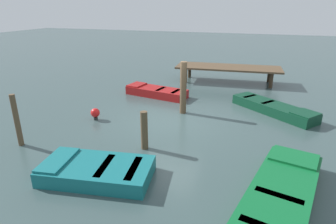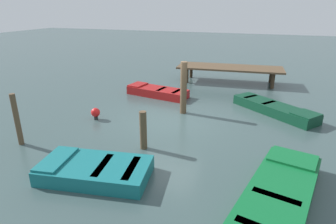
{
  "view_description": "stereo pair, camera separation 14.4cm",
  "coord_description": "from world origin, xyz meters",
  "px_view_note": "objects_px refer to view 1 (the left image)",
  "views": [
    {
      "loc": [
        3.41,
        -10.02,
        4.31
      ],
      "look_at": [
        0.0,
        0.0,
        0.35
      ],
      "focal_mm": 30.47,
      "sensor_mm": 36.0,
      "label": 1
    },
    {
      "loc": [
        3.54,
        -9.97,
        4.31
      ],
      "look_at": [
        0.0,
        0.0,
        0.35
      ],
      "focal_mm": 30.47,
      "sensor_mm": 36.0,
      "label": 2
    }
  ],
  "objects_px": {
    "rowboat_green": "(281,194)",
    "marker_buoy": "(95,113)",
    "rowboat_red": "(156,92)",
    "rowboat_teal": "(97,170)",
    "mooring_piling_mid_left": "(183,88)",
    "dock_segment": "(228,68)",
    "mooring_piling_center": "(17,120)",
    "mooring_piling_far_right": "(144,130)",
    "rowboat_dark_green": "(274,108)"
  },
  "relations": [
    {
      "from": "mooring_piling_mid_left",
      "to": "rowboat_teal",
      "type": "bearing_deg",
      "value": -98.5
    },
    {
      "from": "mooring_piling_far_right",
      "to": "marker_buoy",
      "type": "height_order",
      "value": "mooring_piling_far_right"
    },
    {
      "from": "dock_segment",
      "to": "rowboat_teal",
      "type": "bearing_deg",
      "value": -104.08
    },
    {
      "from": "dock_segment",
      "to": "rowboat_green",
      "type": "height_order",
      "value": "dock_segment"
    },
    {
      "from": "dock_segment",
      "to": "rowboat_red",
      "type": "relative_size",
      "value": 1.9
    },
    {
      "from": "rowboat_green",
      "to": "mooring_piling_center",
      "type": "bearing_deg",
      "value": 100.46
    },
    {
      "from": "rowboat_dark_green",
      "to": "rowboat_green",
      "type": "height_order",
      "value": "same"
    },
    {
      "from": "dock_segment",
      "to": "mooring_piling_center",
      "type": "height_order",
      "value": "mooring_piling_center"
    },
    {
      "from": "mooring_piling_mid_left",
      "to": "marker_buoy",
      "type": "xyz_separation_m",
      "value": [
        -3.1,
        -1.89,
        -0.81
      ]
    },
    {
      "from": "rowboat_teal",
      "to": "rowboat_green",
      "type": "xyz_separation_m",
      "value": [
        4.6,
        0.5,
        -0.0
      ]
    },
    {
      "from": "dock_segment",
      "to": "marker_buoy",
      "type": "height_order",
      "value": "dock_segment"
    },
    {
      "from": "rowboat_dark_green",
      "to": "dock_segment",
      "type": "bearing_deg",
      "value": 157.51
    },
    {
      "from": "dock_segment",
      "to": "rowboat_dark_green",
      "type": "distance_m",
      "value": 5.31
    },
    {
      "from": "rowboat_teal",
      "to": "marker_buoy",
      "type": "relative_size",
      "value": 6.35
    },
    {
      "from": "marker_buoy",
      "to": "rowboat_dark_green",
      "type": "bearing_deg",
      "value": 24.88
    },
    {
      "from": "dock_segment",
      "to": "mooring_piling_mid_left",
      "type": "height_order",
      "value": "mooring_piling_mid_left"
    },
    {
      "from": "rowboat_red",
      "to": "dock_segment",
      "type": "bearing_deg",
      "value": -117.95
    },
    {
      "from": "mooring_piling_center",
      "to": "rowboat_dark_green",
      "type": "bearing_deg",
      "value": 36.61
    },
    {
      "from": "dock_segment",
      "to": "mooring_piling_far_right",
      "type": "distance_m",
      "value": 9.46
    },
    {
      "from": "rowboat_green",
      "to": "dock_segment",
      "type": "bearing_deg",
      "value": 27.01
    },
    {
      "from": "rowboat_red",
      "to": "mooring_piling_mid_left",
      "type": "relative_size",
      "value": 1.48
    },
    {
      "from": "rowboat_red",
      "to": "rowboat_teal",
      "type": "distance_m",
      "value": 7.49
    },
    {
      "from": "rowboat_teal",
      "to": "rowboat_red",
      "type": "bearing_deg",
      "value": -90.24
    },
    {
      "from": "mooring_piling_far_right",
      "to": "marker_buoy",
      "type": "distance_m",
      "value": 3.29
    },
    {
      "from": "mooring_piling_center",
      "to": "mooring_piling_far_right",
      "type": "relative_size",
      "value": 1.38
    },
    {
      "from": "rowboat_red",
      "to": "rowboat_teal",
      "type": "height_order",
      "value": "same"
    },
    {
      "from": "rowboat_teal",
      "to": "rowboat_green",
      "type": "bearing_deg",
      "value": 177.16
    },
    {
      "from": "rowboat_green",
      "to": "marker_buoy",
      "type": "bearing_deg",
      "value": 78.97
    },
    {
      "from": "rowboat_green",
      "to": "mooring_piling_mid_left",
      "type": "bearing_deg",
      "value": 50.34
    },
    {
      "from": "rowboat_teal",
      "to": "mooring_piling_center",
      "type": "relative_size",
      "value": 1.75
    },
    {
      "from": "rowboat_dark_green",
      "to": "mooring_piling_mid_left",
      "type": "bearing_deg",
      "value": -123.08
    },
    {
      "from": "dock_segment",
      "to": "mooring_piling_mid_left",
      "type": "xyz_separation_m",
      "value": [
        -1.08,
        -5.84,
        0.25
      ]
    },
    {
      "from": "dock_segment",
      "to": "rowboat_dark_green",
      "type": "height_order",
      "value": "dock_segment"
    },
    {
      "from": "rowboat_dark_green",
      "to": "mooring_piling_mid_left",
      "type": "xyz_separation_m",
      "value": [
        -3.66,
        -1.24,
        0.88
      ]
    },
    {
      "from": "mooring_piling_mid_left",
      "to": "marker_buoy",
      "type": "distance_m",
      "value": 3.72
    },
    {
      "from": "rowboat_teal",
      "to": "mooring_piling_mid_left",
      "type": "relative_size",
      "value": 1.39
    },
    {
      "from": "rowboat_teal",
      "to": "mooring_piling_center",
      "type": "height_order",
      "value": "mooring_piling_center"
    },
    {
      "from": "mooring_piling_mid_left",
      "to": "mooring_piling_center",
      "type": "bearing_deg",
      "value": -132.41
    },
    {
      "from": "dock_segment",
      "to": "rowboat_red",
      "type": "bearing_deg",
      "value": -132.53
    },
    {
      "from": "mooring_piling_far_right",
      "to": "rowboat_dark_green",
      "type": "bearing_deg",
      "value": 50.5
    },
    {
      "from": "rowboat_green",
      "to": "mooring_piling_far_right",
      "type": "height_order",
      "value": "mooring_piling_far_right"
    },
    {
      "from": "rowboat_green",
      "to": "mooring_piling_mid_left",
      "type": "height_order",
      "value": "mooring_piling_mid_left"
    },
    {
      "from": "rowboat_red",
      "to": "rowboat_green",
      "type": "height_order",
      "value": "same"
    },
    {
      "from": "rowboat_teal",
      "to": "mooring_piling_mid_left",
      "type": "distance_m",
      "value": 5.59
    },
    {
      "from": "rowboat_dark_green",
      "to": "marker_buoy",
      "type": "bearing_deg",
      "value": -116.92
    },
    {
      "from": "rowboat_teal",
      "to": "rowboat_dark_green",
      "type": "bearing_deg",
      "value": -132.83
    },
    {
      "from": "rowboat_green",
      "to": "marker_buoy",
      "type": "xyz_separation_m",
      "value": [
        -6.89,
        3.06,
        0.07
      ]
    },
    {
      "from": "rowboat_teal",
      "to": "marker_buoy",
      "type": "bearing_deg",
      "value": -66.42
    },
    {
      "from": "dock_segment",
      "to": "rowboat_green",
      "type": "bearing_deg",
      "value": -80.48
    },
    {
      "from": "rowboat_red",
      "to": "mooring_piling_mid_left",
      "type": "distance_m",
      "value": 2.9
    }
  ]
}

